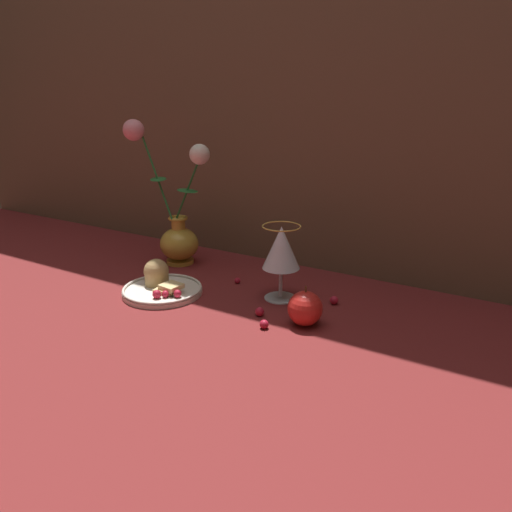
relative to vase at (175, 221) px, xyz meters
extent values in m
plane|color=maroon|center=(0.21, -0.11, -0.11)|extent=(2.40, 2.40, 0.00)
cube|color=brown|center=(0.21, 0.17, 0.49)|extent=(2.40, 0.04, 1.20)
cylinder|color=gold|center=(0.01, 0.00, -0.11)|extent=(0.07, 0.07, 0.01)
ellipsoid|color=gold|center=(0.01, 0.00, -0.06)|extent=(0.10, 0.10, 0.09)
cylinder|color=gold|center=(0.01, 0.00, -0.01)|extent=(0.04, 0.04, 0.04)
torus|color=gold|center=(0.01, 0.00, 0.01)|extent=(0.05, 0.05, 0.01)
cylinder|color=#23662D|center=(-0.05, -0.01, 0.12)|extent=(0.11, 0.03, 0.22)
ellipsoid|color=#23662D|center=(-0.04, -0.01, 0.10)|extent=(0.07, 0.08, 0.00)
sphere|color=pink|center=(-0.10, -0.02, 0.22)|extent=(0.05, 0.05, 0.05)
cylinder|color=#23662D|center=(0.05, 0.00, 0.09)|extent=(0.09, 0.01, 0.17)
ellipsoid|color=#23662D|center=(0.04, 0.00, 0.08)|extent=(0.08, 0.06, 0.00)
sphere|color=silver|center=(0.09, 0.00, 0.17)|extent=(0.05, 0.05, 0.05)
cylinder|color=silver|center=(0.11, -0.18, -0.11)|extent=(0.18, 0.18, 0.01)
torus|color=silver|center=(0.11, -0.18, -0.10)|extent=(0.18, 0.18, 0.01)
cylinder|color=tan|center=(0.07, -0.16, -0.09)|extent=(0.05, 0.05, 0.03)
sphere|color=tan|center=(0.07, -0.16, -0.07)|extent=(0.06, 0.06, 0.06)
cube|color=#DBBC7A|center=(0.12, -0.19, -0.10)|extent=(0.05, 0.05, 0.01)
cube|color=#DBBC7A|center=(0.14, -0.19, -0.09)|extent=(0.05, 0.05, 0.01)
sphere|color=#AD192D|center=(0.13, -0.22, -0.09)|extent=(0.02, 0.02, 0.02)
sphere|color=#AD192D|center=(0.14, -0.21, -0.10)|extent=(0.02, 0.02, 0.02)
sphere|color=#AD192D|center=(0.16, -0.20, -0.10)|extent=(0.02, 0.02, 0.02)
cylinder|color=silver|center=(0.34, -0.07, -0.11)|extent=(0.07, 0.07, 0.00)
cylinder|color=silver|center=(0.34, -0.07, -0.08)|extent=(0.01, 0.01, 0.07)
cone|color=silver|center=(0.34, -0.07, 0.00)|extent=(0.08, 0.08, 0.09)
cone|color=maroon|center=(0.34, -0.07, -0.01)|extent=(0.07, 0.07, 0.06)
torus|color=gold|center=(0.34, -0.07, 0.05)|extent=(0.08, 0.08, 0.00)
sphere|color=red|center=(0.45, -0.16, -0.08)|extent=(0.07, 0.07, 0.07)
cylinder|color=#4C3319|center=(0.45, -0.16, -0.04)|extent=(0.00, 0.00, 0.01)
sphere|color=#AD192D|center=(0.46, -0.04, -0.11)|extent=(0.02, 0.02, 0.02)
sphere|color=#AD192D|center=(0.35, -0.17, -0.10)|extent=(0.02, 0.02, 0.02)
sphere|color=#AD192D|center=(0.39, -0.21, -0.11)|extent=(0.02, 0.02, 0.02)
sphere|color=#AD192D|center=(0.41, -0.05, -0.10)|extent=(0.02, 0.02, 0.02)
sphere|color=#AD192D|center=(0.22, -0.04, -0.11)|extent=(0.01, 0.01, 0.01)
camera|label=1|loc=(0.81, -0.96, 0.32)|focal=35.00mm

